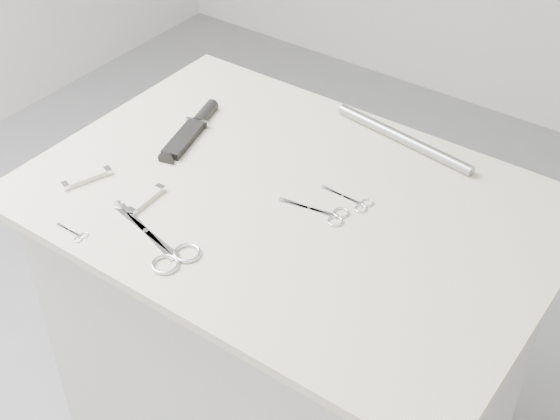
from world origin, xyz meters
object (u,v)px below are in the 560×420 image
Objects in this scene: plinth at (289,361)px; tiny_scissors at (75,234)px; embroidery_scissors_a at (326,213)px; metal_rail at (403,138)px; embroidery_scissors_b at (354,201)px; pocket_knife_a at (87,178)px; large_shears at (165,249)px; sheathed_knife at (194,127)px; pocket_knife_b at (146,199)px.

plinth is 0.62m from tiny_scissors.
embroidery_scissors_a is 0.40× the size of metal_rail.
embroidery_scissors_b is at bearing -84.87° from metal_rail.
metal_rail reaches higher than pocket_knife_a.
pocket_knife_a is at bearing -149.75° from embroidery_scissors_b.
large_shears is 0.66× the size of metal_rail.
tiny_scissors is at bearing -119.43° from metal_rail.
plinth is 8.42× the size of embroidery_scissors_b.
embroidery_scissors_b is 0.41m from sheathed_knife.
metal_rail is (0.00, 0.29, 0.01)m from embroidery_scissors_a.
plinth is 4.22× the size of sheathed_knife.
plinth is 12.85× the size of tiny_scissors.
embroidery_scissors_a is 0.39m from sheathed_knife.
pocket_knife_b is at bearing 160.73° from large_shears.
sheathed_knife is 0.25m from pocket_knife_b.
plinth is 0.62m from pocket_knife_a.
large_shears is 3.15× the size of tiny_scissors.
metal_rail is at bearing 97.15° from embroidery_scissors_b.
tiny_scissors is at bearing -131.97° from embroidery_scissors_b.
embroidery_scissors_b is at bearing 59.52° from embroidery_scissors_a.
pocket_knife_a is at bearing -152.65° from plinth.
embroidery_scissors_b is 1.12× the size of pocket_knife_b.
embroidery_scissors_b and tiny_scissors have the same top height.
sheathed_knife is (-0.30, 0.07, 0.48)m from plinth.
embroidery_scissors_b is at bearing 71.60° from large_shears.
pocket_knife_b is (0.14, 0.02, 0.00)m from pocket_knife_a.
tiny_scissors is (-0.16, -0.06, -0.00)m from large_shears.
sheathed_knife is at bearing 96.88° from tiny_scissors.
plinth is 0.57m from metal_rail.
large_shears is at bearing -108.35° from metal_rail.
metal_rail is (0.30, 0.46, 0.01)m from pocket_knife_b.
tiny_scissors is 0.69× the size of pocket_knife_a.
pocket_knife_b is at bearing -142.30° from embroidery_scissors_b.
metal_rail reaches higher than tiny_scissors.
plinth is at bearing -55.09° from pocket_knife_b.
large_shears is at bearing -126.38° from pocket_knife_b.
metal_rail is (0.38, 0.22, 0.00)m from sheathed_knife.
plinth is 6.71× the size of embroidery_scissors_a.
sheathed_knife is at bearing 137.38° from large_shears.
sheathed_knife is (-0.21, 0.32, 0.00)m from large_shears.
plinth is 0.55m from pocket_knife_b.
pocket_knife_a is at bearing -166.86° from embroidery_scissors_a.
sheathed_knife is at bearing -179.36° from embroidery_scissors_b.
sheathed_knife is 0.26m from pocket_knife_a.
large_shears is 0.27m from pocket_knife_a.
sheathed_knife is at bearing 17.26° from pocket_knife_b.
plinth is at bearing -118.35° from sheathed_knife.
metal_rail is at bearing 79.62° from embroidery_scissors_a.
embroidery_scissors_a is 1.26× the size of embroidery_scissors_b.
embroidery_scissors_a is at bearing 42.75° from tiny_scissors.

